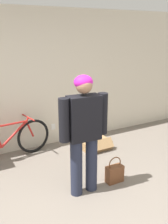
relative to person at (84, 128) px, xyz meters
The scene contains 5 objects.
wall_back 1.86m from the person, 98.14° to the left, with size 8.00×0.07×2.60m.
person is the anchor object (origin of this frame).
bicycle 1.74m from the person, 114.83° to the left, with size 1.62×0.46×0.71m.
handbag 0.96m from the person, ahead, with size 0.26×0.13×0.41m.
cardboard_box 1.68m from the person, 51.51° to the left, with size 0.55×0.43×0.24m.
Camera 1 is at (-1.32, -1.97, 2.16)m, focal length 42.00 mm.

